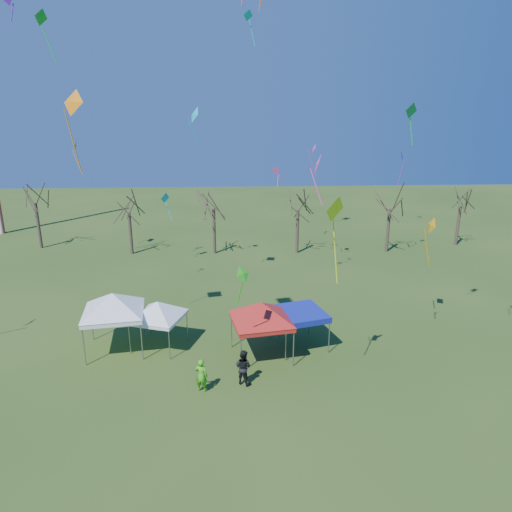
# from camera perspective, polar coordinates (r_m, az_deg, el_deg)

# --- Properties ---
(ground) EXTENTS (140.00, 140.00, 0.00)m
(ground) POSITION_cam_1_polar(r_m,az_deg,el_deg) (24.47, -1.23, -16.20)
(ground) COLOR #2C4A17
(ground) RESTS_ON ground
(tree_0) EXTENTS (3.83, 3.83, 8.44)m
(tree_0) POSITION_cam_1_polar(r_m,az_deg,el_deg) (52.38, -26.11, 7.77)
(tree_0) COLOR #3D2D21
(tree_0) RESTS_ON ground
(tree_1) EXTENTS (3.42, 3.42, 7.54)m
(tree_1) POSITION_cam_1_polar(r_m,az_deg,el_deg) (46.84, -15.76, 7.09)
(tree_1) COLOR #3D2D21
(tree_1) RESTS_ON ground
(tree_2) EXTENTS (3.71, 3.71, 8.18)m
(tree_2) POSITION_cam_1_polar(r_m,az_deg,el_deg) (45.41, -5.39, 7.99)
(tree_2) COLOR #3D2D21
(tree_2) RESTS_ON ground
(tree_3) EXTENTS (3.59, 3.59, 7.91)m
(tree_3) POSITION_cam_1_polar(r_m,az_deg,el_deg) (45.57, 5.31, 7.76)
(tree_3) COLOR #3D2D21
(tree_3) RESTS_ON ground
(tree_4) EXTENTS (3.58, 3.58, 7.89)m
(tree_4) POSITION_cam_1_polar(r_m,az_deg,el_deg) (47.80, 16.54, 7.54)
(tree_4) COLOR #3D2D21
(tree_4) RESTS_ON ground
(tree_5) EXTENTS (3.39, 3.39, 7.46)m
(tree_5) POSITION_cam_1_polar(r_m,az_deg,el_deg) (53.05, 24.39, 7.26)
(tree_5) COLOR #3D2D21
(tree_5) RESTS_ON ground
(tent_white_west) EXTENTS (4.69, 4.69, 4.18)m
(tent_white_west) POSITION_cam_1_polar(r_m,az_deg,el_deg) (27.83, -17.53, -4.93)
(tent_white_west) COLOR gray
(tent_white_west) RESTS_ON ground
(tent_white_mid) EXTENTS (3.65, 3.65, 3.39)m
(tent_white_mid) POSITION_cam_1_polar(r_m,az_deg,el_deg) (27.75, -12.23, -5.98)
(tent_white_mid) COLOR gray
(tent_white_mid) RESTS_ON ground
(tent_red) EXTENTS (4.41, 4.41, 3.94)m
(tent_red) POSITION_cam_1_polar(r_m,az_deg,el_deg) (25.83, 0.67, -6.28)
(tent_red) COLOR gray
(tent_red) RESTS_ON ground
(tent_blue) EXTENTS (3.61, 3.61, 2.31)m
(tent_blue) POSITION_cam_1_polar(r_m,az_deg,el_deg) (27.52, 5.36, -7.24)
(tent_blue) COLOR gray
(tent_blue) RESTS_ON ground
(person_dark) EXTENTS (1.17, 1.10, 1.91)m
(person_dark) POSITION_cam_1_polar(r_m,az_deg,el_deg) (24.37, -1.61, -13.71)
(person_dark) COLOR black
(person_dark) RESTS_ON ground
(person_green) EXTENTS (0.76, 0.62, 1.79)m
(person_green) POSITION_cam_1_polar(r_m,az_deg,el_deg) (23.95, -6.84, -14.60)
(person_green) COLOR #48B91D
(person_green) RESTS_ON ground
(kite_12) EXTENTS (0.61, 1.09, 3.30)m
(kite_12) POSITION_cam_1_polar(r_m,az_deg,el_deg) (44.58, 17.79, 11.77)
(kite_12) COLOR purple
(kite_12) RESTS_ON ground
(kite_22) EXTENTS (0.89, 0.90, 2.85)m
(kite_22) POSITION_cam_1_polar(r_m,az_deg,el_deg) (39.86, 7.20, 13.08)
(kite_22) COLOR #CC2D9C
(kite_22) RESTS_ON ground
(kite_9) EXTENTS (0.78, 0.60, 1.90)m
(kite_9) POSITION_cam_1_polar(r_m,az_deg,el_deg) (22.48, 18.78, 16.71)
(kite_9) COLOR #16933F
(kite_9) RESTS_ON ground
(kite_19) EXTENTS (0.75, 0.58, 1.88)m
(kite_19) POSITION_cam_1_polar(r_m,az_deg,el_deg) (43.08, 2.50, 10.56)
(kite_19) COLOR #FA377D
(kite_19) RESTS_ON ground
(kite_2) EXTENTS (0.73, 1.40, 3.43)m
(kite_2) POSITION_cam_1_polar(r_m,az_deg,el_deg) (46.24, -21.69, 12.67)
(kite_2) COLOR orange
(kite_2) RESTS_ON ground
(kite_8) EXTENTS (1.57, 1.35, 4.30)m
(kite_8) POSITION_cam_1_polar(r_m,az_deg,el_deg) (26.36, -21.96, 17.32)
(kite_8) COLOR orange
(kite_8) RESTS_ON ground
(kite_17) EXTENTS (0.63, 1.06, 3.29)m
(kite_17) POSITION_cam_1_polar(r_m,az_deg,el_deg) (30.57, 21.03, 3.50)
(kite_17) COLOR orange
(kite_17) RESTS_ON ground
(kite_27) EXTENTS (0.59, 0.93, 2.19)m
(kite_27) POSITION_cam_1_polar(r_m,az_deg,el_deg) (19.15, 7.65, 11.21)
(kite_27) COLOR #FD38AB
(kite_27) RESTS_ON ground
(kite_26) EXTENTS (1.09, 1.03, 2.74)m
(kite_26) POSITION_cam_1_polar(r_m,az_deg,el_deg) (41.18, -0.99, 27.79)
(kite_26) COLOR #0CBFB2
(kite_26) RESTS_ON ground
(kite_20) EXTENTS (0.64, 0.44, 1.38)m
(kite_20) POSITION_cam_1_polar(r_m,az_deg,el_deg) (31.18, -28.56, 26.22)
(kite_20) COLOR #5E19B3
(kite_20) RESTS_ON ground
(kite_13) EXTENTS (1.04, 1.08, 2.74)m
(kite_13) POSITION_cam_1_polar(r_m,az_deg,el_deg) (44.41, -11.31, 7.10)
(kite_13) COLOR #0EBDD3
(kite_13) RESTS_ON ground
(kite_11) EXTENTS (1.09, 1.38, 2.74)m
(kite_11) POSITION_cam_1_polar(r_m,az_deg,el_deg) (34.58, -7.74, 17.10)
(kite_11) COLOR #0DB5C4
(kite_11) RESTS_ON ground
(kite_7) EXTENTS (1.06, 1.22, 3.24)m
(kite_7) POSITION_cam_1_polar(r_m,az_deg,el_deg) (35.98, -25.31, 25.31)
(kite_7) COLOR green
(kite_7) RESTS_ON ground
(kite_5) EXTENTS (1.29, 1.23, 4.24)m
(kite_5) POSITION_cam_1_polar(r_m,az_deg,el_deg) (20.97, 9.75, 5.69)
(kite_5) COLOR #F2FE1A
(kite_5) RESTS_ON ground
(kite_1) EXTENTS (0.99, 0.97, 1.94)m
(kite_1) POSITION_cam_1_polar(r_m,az_deg,el_deg) (22.43, -1.65, -2.36)
(kite_1) COLOR green
(kite_1) RESTS_ON ground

